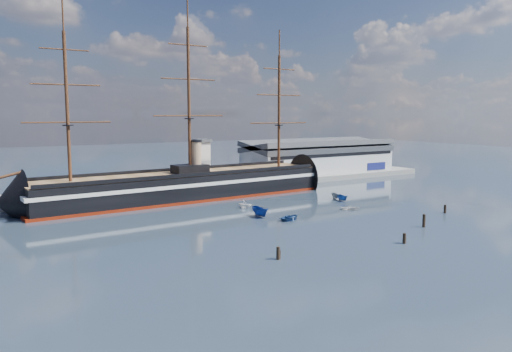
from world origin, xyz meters
TOP-DOWN VIEW (x-y plane):
  - ground at (0.00, 40.00)m, footprint 600.00×600.00m
  - quay at (10.00, 76.00)m, footprint 180.00×18.00m
  - warehouse at (58.00, 80.00)m, footprint 63.00×21.00m
  - quay_tower at (3.00, 73.00)m, footprint 5.00×5.00m
  - warship at (-11.21, 60.00)m, footprint 113.25×20.56m
  - motorboat_a at (-4.04, 26.98)m, footprint 7.74×3.28m
  - motorboat_b at (0.12, 20.10)m, footprint 2.64×3.96m
  - motorboat_c at (29.30, 37.18)m, footprint 5.46×3.39m
  - motorboat_d at (-1.35, 38.88)m, footprint 6.92×5.61m
  - motorboat_e at (20.84, 21.60)m, footprint 2.87×3.07m
  - motorboat_f at (28.38, 33.11)m, footprint 5.83×2.92m
  - piling_near_left at (-21.13, -5.18)m, footprint 0.64×0.64m
  - piling_near_mid at (5.83, -9.54)m, footprint 0.64×0.64m
  - piling_near_right at (20.57, -2.20)m, footprint 0.64×0.64m
  - piling_far_right at (38.19, 5.52)m, footprint 0.64×0.64m

SIDE VIEW (x-z plane):
  - ground at x=0.00m, z-range 0.00..0.00m
  - quay at x=10.00m, z-range -1.00..1.00m
  - motorboat_a at x=-4.04m, z-range -1.51..1.51m
  - motorboat_b at x=0.12m, z-range -0.86..0.86m
  - motorboat_c at x=29.30m, z-range -1.03..1.03m
  - motorboat_d at x=-1.35m, z-range -1.17..1.17m
  - motorboat_e at x=20.84m, z-range -0.70..0.70m
  - motorboat_f at x=28.38m, z-range -1.11..1.11m
  - piling_near_left at x=-21.13m, z-range -1.48..1.48m
  - piling_near_mid at x=5.83m, z-range -1.38..1.38m
  - piling_near_right at x=20.57m, z-range -1.83..1.83m
  - piling_far_right at x=38.19m, z-range -1.42..1.42m
  - warship at x=-11.21m, z-range -22.93..31.01m
  - warehouse at x=58.00m, z-range 2.18..13.78m
  - quay_tower at x=3.00m, z-range 2.25..17.25m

